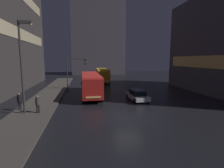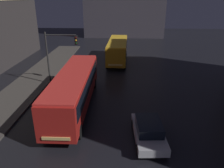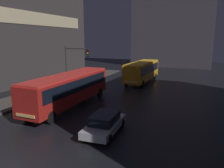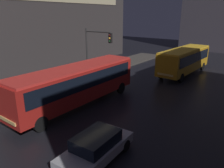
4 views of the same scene
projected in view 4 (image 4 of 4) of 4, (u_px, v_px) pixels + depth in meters
sidewalk_left at (34, 89)px, 20.87m from camera, size 4.00×48.00×0.15m
bus_near at (77, 82)px, 16.88m from camera, size 2.58×11.49×3.14m
bus_far at (185, 59)px, 25.89m from camera, size 2.87×9.89×3.07m
car_taxi at (96, 147)px, 10.71m from camera, size 2.08×4.33×1.40m
traffic_light_main at (95, 47)px, 21.62m from camera, size 3.31×0.35×5.61m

